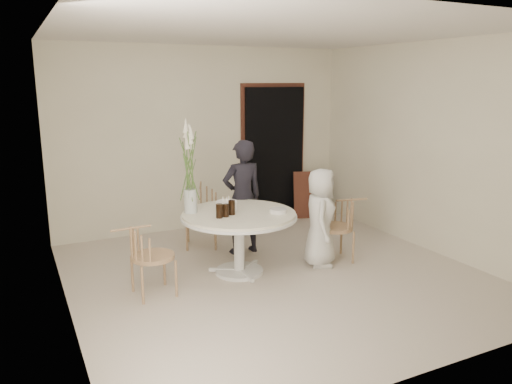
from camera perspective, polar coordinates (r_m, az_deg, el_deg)
name	(u,v)px	position (r m, az deg, el deg)	size (l,w,h in m)	color
ground	(276,275)	(5.86, 2.27, -9.45)	(4.50, 4.50, 0.00)	#C0B3A4
room_shell	(277,135)	(5.46, 2.42, 6.50)	(4.50, 4.50, 4.50)	silver
doorway	(274,154)	(7.99, 2.07, 4.35)	(1.00, 0.10, 2.10)	black
door_trim	(273,150)	(8.01, 1.94, 4.81)	(1.12, 0.03, 2.22)	#5A291F
table	(239,222)	(5.72, -1.96, -3.47)	(1.33, 1.33, 0.73)	silver
picture_frame	(311,195)	(8.19, 6.29, -0.30)	(0.57, 0.04, 0.76)	#5A291F
chair_far	(201,206)	(6.83, -6.31, -1.62)	(0.56, 0.58, 0.82)	tan
chair_right	(343,220)	(6.29, 9.90, -3.22)	(0.52, 0.49, 0.78)	tan
chair_left	(142,251)	(5.26, -12.86, -6.56)	(0.48, 0.45, 0.77)	tan
girl	(242,197)	(6.39, -1.57, -0.60)	(0.54, 0.35, 1.48)	black
boy	(320,218)	(6.03, 7.37, -2.92)	(0.58, 0.38, 1.19)	silver
birthday_cake	(227,206)	(5.75, -3.36, -1.61)	(0.24, 0.24, 0.17)	white
cola_tumbler_a	(219,211)	(5.47, -4.23, -2.17)	(0.07, 0.07, 0.16)	black
cola_tumbler_b	(223,211)	(5.52, -3.76, -2.13)	(0.06, 0.06, 0.13)	black
cola_tumbler_c	(226,210)	(5.51, -3.44, -2.12)	(0.07, 0.07, 0.14)	black
cola_tumbler_d	(232,207)	(5.59, -2.80, -1.78)	(0.08, 0.08, 0.16)	black
plate_stack	(278,211)	(5.68, 2.55, -2.16)	(0.19, 0.19, 0.05)	white
flower_vase	(190,168)	(5.63, -7.61, 2.69)	(0.15, 0.15, 1.08)	silver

